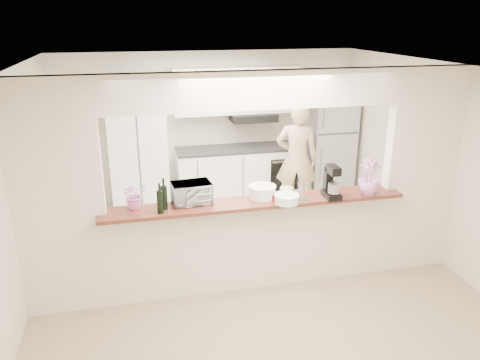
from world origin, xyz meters
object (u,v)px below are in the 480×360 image
object	(u,v)px
person	(297,160)
refrigerator	(328,148)
toaster_oven	(191,193)
stand_mixer	(332,183)

from	to	relation	value
person	refrigerator	bearing A→B (deg)	-120.62
person	toaster_oven	bearing A→B (deg)	63.93
toaster_oven	refrigerator	bearing A→B (deg)	37.81
toaster_oven	stand_mixer	distance (m)	1.56
refrigerator	stand_mixer	bearing A→B (deg)	-113.29
toaster_oven	stand_mixer	xyz separation A→B (m)	(1.55, -0.19, 0.05)
refrigerator	person	bearing A→B (deg)	-139.82
refrigerator	toaster_oven	size ratio (longest dim) A/B	4.03
refrigerator	stand_mixer	distance (m)	3.06
refrigerator	toaster_oven	xyz separation A→B (m)	(-2.75, -2.60, 0.36)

